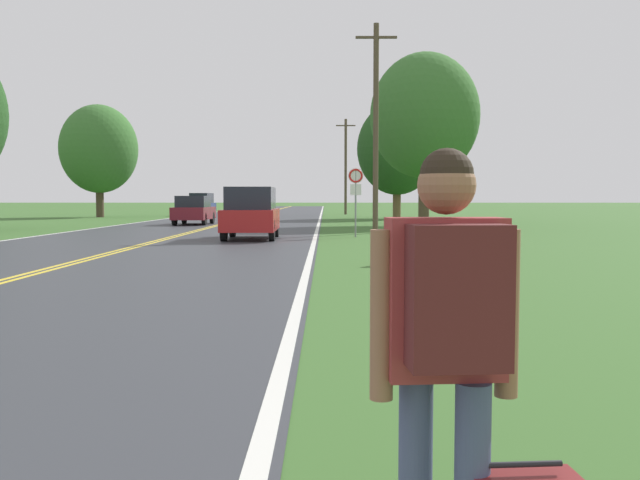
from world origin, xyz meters
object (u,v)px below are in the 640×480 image
object	(u,v)px
hitchhiker_person	(448,323)
car_maroon_sedan_approaching	(194,210)
tree_mid_treeline	(425,116)
car_dark_blue_van_mid_near	(202,204)
traffic_sign	(356,185)
fire_hydrant	(388,250)
car_dark_grey_sedan_mid_far	(239,205)
car_red_suv_nearest	(251,212)
tree_left_verge	(397,149)
tree_right_cluster	(99,149)

from	to	relation	value
hitchhiker_person	car_maroon_sedan_approaching	distance (m)	37.53
hitchhiker_person	car_maroon_sedan_approaching	size ratio (longest dim) A/B	0.43
tree_mid_treeline	car_dark_blue_van_mid_near	xyz separation A→B (m)	(-16.39, 20.54, -5.14)
traffic_sign	car_maroon_sedan_approaching	distance (m)	15.19
fire_hydrant	car_dark_grey_sedan_mid_far	distance (m)	57.96
car_red_suv_nearest	car_maroon_sedan_approaching	world-z (taller)	car_red_suv_nearest
tree_left_verge	tree_right_cluster	xyz separation A→B (m)	(-23.42, 3.00, 0.20)
tree_left_verge	car_dark_grey_sedan_mid_far	xyz separation A→B (m)	(-14.74, 21.79, -4.45)
car_maroon_sedan_approaching	fire_hydrant	bearing A→B (deg)	-158.39
fire_hydrant	tree_mid_treeline	bearing A→B (deg)	79.69
car_red_suv_nearest	tree_right_cluster	bearing A→B (deg)	-152.67
tree_mid_treeline	car_dark_blue_van_mid_near	size ratio (longest dim) A/B	2.30
car_dark_blue_van_mid_near	car_red_suv_nearest	bearing A→B (deg)	-164.78
traffic_sign	tree_left_verge	xyz separation A→B (m)	(4.17, 23.98, 3.14)
tree_left_verge	car_dark_blue_van_mid_near	world-z (taller)	tree_left_verge
fire_hydrant	car_dark_blue_van_mid_near	size ratio (longest dim) A/B	0.16
tree_right_cluster	car_dark_grey_sedan_mid_far	size ratio (longest dim) A/B	2.23
tree_mid_treeline	tree_right_cluster	size ratio (longest dim) A/B	1.09
car_red_suv_nearest	fire_hydrant	bearing A→B (deg)	22.90
car_red_suv_nearest	car_maroon_sedan_approaching	distance (m)	14.52
tree_right_cluster	car_dark_grey_sedan_mid_far	bearing A→B (deg)	65.21
car_red_suv_nearest	car_dark_blue_van_mid_near	world-z (taller)	car_red_suv_nearest
traffic_sign	car_dark_grey_sedan_mid_far	xyz separation A→B (m)	(-10.57, 45.77, -1.32)
car_maroon_sedan_approaching	car_dark_blue_van_mid_near	xyz separation A→B (m)	(-3.14, 19.74, 0.16)
fire_hydrant	traffic_sign	bearing A→B (deg)	91.37
traffic_sign	tree_mid_treeline	distance (m)	12.94
traffic_sign	tree_right_cluster	distance (m)	33.31
car_dark_grey_sedan_mid_far	traffic_sign	bearing A→B (deg)	-164.61
car_maroon_sedan_approaching	car_dark_grey_sedan_mid_far	bearing A→B (deg)	3.19
car_red_suv_nearest	car_dark_grey_sedan_mid_far	bearing A→B (deg)	-172.97
tree_mid_treeline	car_dark_grey_sedan_mid_far	bearing A→B (deg)	113.55
fire_hydrant	traffic_sign	size ratio (longest dim) A/B	0.25
hitchhiker_person	tree_right_cluster	xyz separation A→B (m)	(-18.53, 51.34, 4.33)
car_red_suv_nearest	car_dark_grey_sedan_mid_far	distance (m)	47.65
hitchhiker_person	car_dark_blue_van_mid_near	size ratio (longest dim) A/B	0.42
traffic_sign	tree_right_cluster	world-z (taller)	tree_right_cluster
car_dark_grey_sedan_mid_far	car_red_suv_nearest	bearing A→B (deg)	-169.72
traffic_sign	tree_right_cluster	size ratio (longest dim) A/B	0.31
tree_mid_treeline	car_dark_grey_sedan_mid_far	size ratio (longest dim) A/B	2.42
tree_left_verge	hitchhiker_person	bearing A→B (deg)	-95.78
fire_hydrant	tree_right_cluster	xyz separation A→B (m)	(-19.52, 38.14, 5.07)
hitchhiker_person	car_maroon_sedan_approaching	xyz separation A→B (m)	(-8.15, 36.64, -0.24)
tree_right_cluster	car_red_suv_nearest	world-z (taller)	tree_right_cluster
fire_hydrant	tree_mid_treeline	size ratio (longest dim) A/B	0.07
tree_right_cluster	car_dark_grey_sedan_mid_far	distance (m)	21.22
car_maroon_sedan_approaching	car_dark_blue_van_mid_near	world-z (taller)	car_dark_blue_van_mid_near
fire_hydrant	car_dark_blue_van_mid_near	bearing A→B (deg)	105.88
fire_hydrant	tree_right_cluster	bearing A→B (deg)	117.10
tree_right_cluster	hitchhiker_person	bearing A→B (deg)	-70.16
traffic_sign	tree_left_verge	distance (m)	24.54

